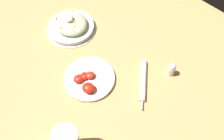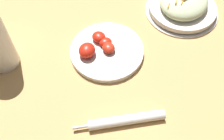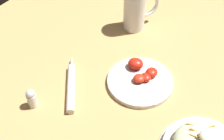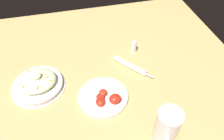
% 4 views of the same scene
% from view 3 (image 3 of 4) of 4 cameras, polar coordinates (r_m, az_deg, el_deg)
% --- Properties ---
extents(ground_plane, '(1.43, 1.43, 0.00)m').
position_cam_3_polar(ground_plane, '(0.94, 5.67, -3.29)').
color(ground_plane, tan).
extents(beer_mug, '(0.10, 0.14, 0.17)m').
position_cam_3_polar(beer_mug, '(1.12, 4.48, 11.21)').
color(beer_mug, white).
rests_on(beer_mug, ground_plane).
extents(napkin_roll, '(0.15, 0.18, 0.02)m').
position_cam_3_polar(napkin_roll, '(0.93, -7.87, -3.28)').
color(napkin_roll, white).
rests_on(napkin_roll, ground_plane).
extents(tomato_plate, '(0.21, 0.21, 0.05)m').
position_cam_3_polar(tomato_plate, '(0.95, 5.44, -1.76)').
color(tomato_plate, silver).
rests_on(tomato_plate, ground_plane).
extents(salt_shaker, '(0.03, 0.03, 0.07)m').
position_cam_3_polar(salt_shaker, '(0.90, -15.17, -5.22)').
color(salt_shaker, white).
rests_on(salt_shaker, ground_plane).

